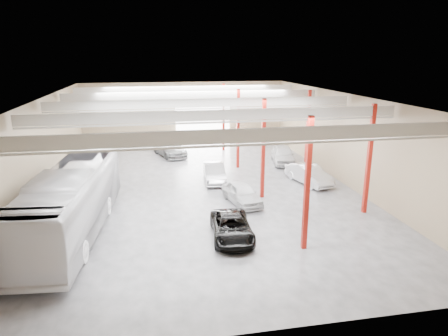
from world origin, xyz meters
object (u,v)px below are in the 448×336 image
object	(u,v)px
car_row_c	(170,148)
car_right_far	(283,155)
coach_bus	(71,202)
car_right_near	(309,174)
car_row_a	(242,193)
black_sedan	(232,227)
car_row_b	(214,173)

from	to	relation	value
car_row_c	car_right_far	size ratio (longest dim) A/B	1.10
coach_bus	car_right_near	bearing A→B (deg)	25.76
car_row_a	car_row_c	xyz separation A→B (m)	(-4.11, 14.49, 0.05)
car_row_c	car_right_far	distance (m)	11.41
car_row_a	car_row_c	world-z (taller)	car_row_c
car_row_a	car_row_c	size ratio (longest dim) A/B	0.80
black_sedan	car_row_b	xyz separation A→B (m)	(0.74, 10.40, 0.09)
coach_bus	car_right_near	distance (m)	17.84
black_sedan	coach_bus	bearing A→B (deg)	169.65
car_row_c	black_sedan	bearing A→B (deg)	-101.44
coach_bus	car_right_far	world-z (taller)	coach_bus
car_row_b	car_right_near	bearing A→B (deg)	-10.99
black_sedan	car_right_far	bearing A→B (deg)	66.19
car_row_b	black_sedan	bearing A→B (deg)	-90.19
coach_bus	car_right_far	xyz separation A→B (m)	(16.71, 12.47, -1.06)
car_right_far	black_sedan	bearing A→B (deg)	-107.37
black_sedan	car_row_a	bearing A→B (deg)	75.53
black_sedan	car_right_far	world-z (taller)	car_right_far
black_sedan	car_right_near	distance (m)	11.65
car_right_far	coach_bus	bearing A→B (deg)	-132.26
coach_bus	car_row_a	distance (m)	10.96
car_row_b	car_row_c	bearing A→B (deg)	112.05
car_row_c	car_row_a	bearing A→B (deg)	-92.31
coach_bus	car_row_a	world-z (taller)	coach_bus
black_sedan	car_right_far	distance (m)	16.81
car_right_near	car_right_far	world-z (taller)	car_right_far
black_sedan	car_row_c	xyz separation A→B (m)	(-2.31, 19.69, 0.12)
coach_bus	car_row_c	distance (m)	18.55
car_row_c	coach_bus	bearing A→B (deg)	-128.38
car_row_c	car_right_near	bearing A→B (deg)	-65.57
coach_bus	car_right_near	world-z (taller)	coach_bus
car_row_a	car_right_far	size ratio (longest dim) A/B	0.88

